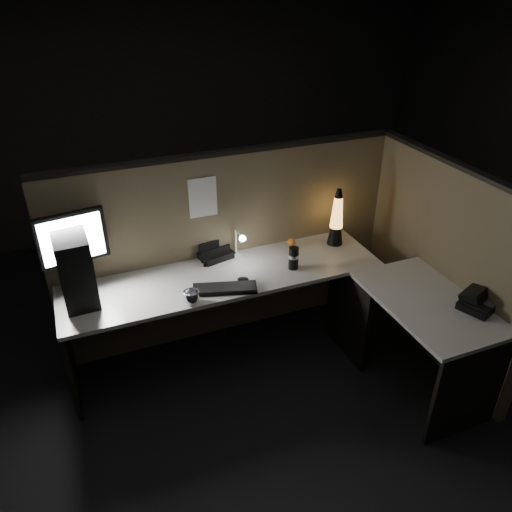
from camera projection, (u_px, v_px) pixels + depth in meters
name	position (u px, v px, depth m)	size (l,w,h in m)	color
floor	(276.00, 401.00, 3.50)	(6.00, 6.00, 0.00)	black
room_shell	(282.00, 185.00, 2.68)	(6.00, 6.00, 6.00)	silver
partition_back	(229.00, 248.00, 3.87)	(2.66, 0.06, 1.50)	#6C6344
partition_right	(439.00, 266.00, 3.63)	(0.06, 1.66, 1.50)	#6C6344
desk	(286.00, 308.00, 3.47)	(2.60, 1.60, 0.73)	beige
pc_tower	(74.00, 265.00, 3.22)	(0.21, 0.46, 0.48)	black
monitor	(73.00, 245.00, 3.24)	(0.44, 0.19, 0.57)	black
keyboard	(225.00, 289.00, 3.39)	(0.43, 0.14, 0.02)	black
mouse	(243.00, 279.00, 3.48)	(0.08, 0.06, 0.03)	black
clip_lamp	(239.00, 244.00, 3.66)	(0.05, 0.19, 0.25)	silver
organizer	(214.00, 251.00, 3.78)	(0.29, 0.26, 0.19)	black
lava_lamp	(336.00, 221.00, 3.87)	(0.12, 0.12, 0.46)	black
travel_mug	(294.00, 258.00, 3.60)	(0.08, 0.08, 0.17)	black
steel_mug	(191.00, 297.00, 3.25)	(0.11, 0.11, 0.09)	silver
figurine	(291.00, 242.00, 3.87)	(0.06, 0.06, 0.06)	orange
pinned_paper	(203.00, 198.00, 3.54)	(0.21, 0.00, 0.30)	white
desk_phone	(477.00, 300.00, 3.20)	(0.28, 0.28, 0.14)	black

